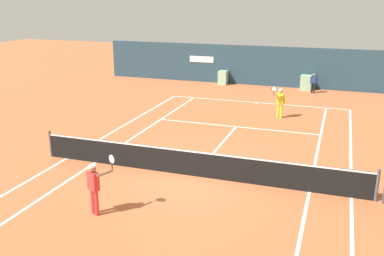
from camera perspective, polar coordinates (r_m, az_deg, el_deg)
ground_plane at (r=15.99m, az=0.91°, el=-5.55°), size 80.00×80.00×0.01m
tennis_net at (r=15.29m, az=0.24°, el=-4.57°), size 12.10×0.10×1.07m
sponsor_back_wall at (r=31.14m, az=10.50°, el=7.89°), size 25.00×1.02×2.78m
player_on_baseline at (r=22.91m, az=11.51°, el=3.57°), size 0.69×0.65×1.79m
player_near_side at (r=12.86m, az=-12.74°, el=-7.27°), size 0.80×0.63×1.79m
ball_kid_centre_post at (r=29.51m, az=15.72°, el=5.88°), size 0.44×0.18×1.31m
tennis_ball_mid_court at (r=18.18m, az=4.30°, el=-2.65°), size 0.07×0.07×0.07m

